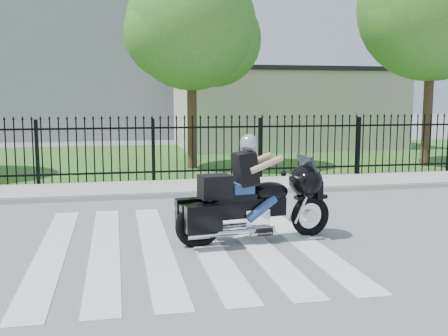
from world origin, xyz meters
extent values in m
plane|color=slate|center=(0.00, 0.00, 0.00)|extent=(120.00, 120.00, 0.00)
cube|color=#ADAAA3|center=(0.00, 5.00, 0.06)|extent=(40.00, 2.00, 0.12)
cube|color=#ADAAA3|center=(0.00, 4.00, 0.06)|extent=(40.00, 0.12, 0.12)
cube|color=#2A5D20|center=(0.00, 12.00, 0.01)|extent=(40.00, 12.00, 0.02)
cube|color=black|center=(0.00, 6.00, 0.35)|extent=(26.00, 0.04, 0.05)
cube|color=black|center=(0.00, 6.00, 1.55)|extent=(26.00, 0.04, 0.05)
cylinder|color=#382316|center=(1.50, 9.00, 2.08)|extent=(0.32, 0.32, 4.16)
sphere|color=#326C1F|center=(1.50, 9.00, 4.68)|extent=(4.20, 4.20, 4.20)
cylinder|color=#382316|center=(9.50, 8.00, 2.40)|extent=(0.32, 0.32, 4.80)
sphere|color=#326C1F|center=(9.50, 8.00, 5.40)|extent=(5.00, 5.00, 5.00)
cube|color=beige|center=(7.00, 16.00, 1.75)|extent=(10.00, 6.00, 3.50)
cube|color=black|center=(7.00, 16.00, 3.60)|extent=(10.20, 6.20, 0.20)
cube|color=#95979D|center=(-3.00, 26.00, 6.00)|extent=(15.00, 10.00, 12.00)
torus|color=black|center=(2.26, 0.11, 0.34)|extent=(0.72, 0.22, 0.71)
torus|color=black|center=(0.26, -0.15, 0.34)|extent=(0.77, 0.25, 0.75)
cube|color=black|center=(1.08, -0.05, 0.57)|extent=(1.36, 0.42, 0.31)
ellipsoid|color=black|center=(1.49, 0.01, 0.81)|extent=(0.69, 0.49, 0.34)
cube|color=black|center=(0.87, -0.07, 0.76)|extent=(0.71, 0.41, 0.10)
cube|color=silver|center=(1.23, -0.03, 0.39)|extent=(0.45, 0.36, 0.31)
ellipsoid|color=black|center=(2.15, 0.09, 0.95)|extent=(0.65, 0.81, 0.56)
cube|color=black|center=(0.55, -0.11, 0.95)|extent=(0.54, 0.45, 0.37)
cube|color=navy|center=(1.00, -0.06, 0.89)|extent=(0.39, 0.35, 0.19)
sphere|color=#AEB1B7|center=(1.12, -0.04, 1.63)|extent=(0.30, 0.30, 0.30)
camera|label=1|loc=(-0.99, -8.22, 2.36)|focal=42.00mm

